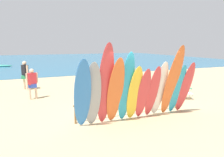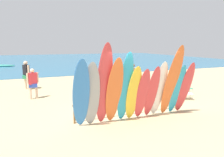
{
  "view_description": "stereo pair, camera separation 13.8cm",
  "coord_description": "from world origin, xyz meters",
  "px_view_note": "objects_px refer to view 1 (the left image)",
  "views": [
    {
      "loc": [
        -3.65,
        -6.66,
        2.73
      ],
      "look_at": [
        0.0,
        1.9,
        1.16
      ],
      "focal_mm": 32.51,
      "sensor_mm": 36.0,
      "label": 1
    },
    {
      "loc": [
        -3.52,
        -6.72,
        2.73
      ],
      "look_at": [
        0.0,
        1.9,
        1.16
      ],
      "focal_mm": 32.51,
      "sensor_mm": 36.0,
      "label": 2
    }
  ],
  "objects_px": {
    "surfboard_teal_4": "(126,88)",
    "surfboard_red_2": "(105,85)",
    "surfboard_rack": "(131,101)",
    "beachgoer_midbeach": "(110,76)",
    "beachgoer_photographing": "(25,73)",
    "beach_chair_blue": "(157,84)",
    "surfboard_grey_1": "(93,95)",
    "beachgoer_by_water": "(32,82)",
    "surfboard_orange_9": "(172,82)",
    "surfboard_teal_10": "(177,89)",
    "surfboard_red_11": "(185,88)",
    "surfboard_blue_0": "(82,95)",
    "beach_chair_striped": "(185,85)",
    "surfboard_white_8": "(160,89)",
    "beach_chair_red": "(186,90)",
    "surfboard_red_7": "(153,92)",
    "surfboard_orange_3": "(115,91)",
    "beachgoer_near_rack": "(117,71)",
    "surfboard_yellow_5": "(134,93)",
    "surfboard_red_6": "(143,94)",
    "beachgoer_strolling": "(132,76)"
  },
  "relations": [
    {
      "from": "surfboard_red_6",
      "to": "beachgoer_by_water",
      "type": "relative_size",
      "value": 1.3
    },
    {
      "from": "surfboard_orange_3",
      "to": "beach_chair_blue",
      "type": "bearing_deg",
      "value": 39.59
    },
    {
      "from": "surfboard_yellow_5",
      "to": "beachgoer_near_rack",
      "type": "bearing_deg",
      "value": 69.73
    },
    {
      "from": "surfboard_teal_4",
      "to": "surfboard_white_8",
      "type": "relative_size",
      "value": 1.15
    },
    {
      "from": "beachgoer_photographing",
      "to": "beach_chair_red",
      "type": "xyz_separation_m",
      "value": [
        7.52,
        -5.36,
        -0.58
      ]
    },
    {
      "from": "surfboard_grey_1",
      "to": "beachgoer_by_water",
      "type": "bearing_deg",
      "value": 115.1
    },
    {
      "from": "surfboard_yellow_5",
      "to": "beachgoer_by_water",
      "type": "xyz_separation_m",
      "value": [
        -3.23,
        4.59,
        -0.12
      ]
    },
    {
      "from": "surfboard_grey_1",
      "to": "beach_chair_blue",
      "type": "bearing_deg",
      "value": 40.15
    },
    {
      "from": "surfboard_blue_0",
      "to": "beach_chair_striped",
      "type": "bearing_deg",
      "value": 27.08
    },
    {
      "from": "surfboard_red_2",
      "to": "surfboard_yellow_5",
      "type": "relative_size",
      "value": 1.37
    },
    {
      "from": "surfboard_teal_10",
      "to": "beachgoer_by_water",
      "type": "height_order",
      "value": "surfboard_teal_10"
    },
    {
      "from": "surfboard_grey_1",
      "to": "beachgoer_photographing",
      "type": "height_order",
      "value": "surfboard_grey_1"
    },
    {
      "from": "surfboard_teal_4",
      "to": "surfboard_orange_9",
      "type": "distance_m",
      "value": 1.85
    },
    {
      "from": "surfboard_rack",
      "to": "beachgoer_midbeach",
      "type": "relative_size",
      "value": 2.78
    },
    {
      "from": "surfboard_blue_0",
      "to": "surfboard_yellow_5",
      "type": "relative_size",
      "value": 1.16
    },
    {
      "from": "surfboard_orange_9",
      "to": "beach_chair_striped",
      "type": "xyz_separation_m",
      "value": [
        3.3,
        2.87,
        -0.93
      ]
    },
    {
      "from": "surfboard_rack",
      "to": "beachgoer_midbeach",
      "type": "xyz_separation_m",
      "value": [
        0.8,
        4.05,
        0.38
      ]
    },
    {
      "from": "surfboard_red_11",
      "to": "beach_chair_striped",
      "type": "height_order",
      "value": "surfboard_red_11"
    },
    {
      "from": "surfboard_teal_10",
      "to": "beach_chair_blue",
      "type": "bearing_deg",
      "value": 61.33
    },
    {
      "from": "surfboard_teal_10",
      "to": "beachgoer_near_rack",
      "type": "distance_m",
      "value": 6.57
    },
    {
      "from": "surfboard_red_2",
      "to": "beachgoer_by_water",
      "type": "xyz_separation_m",
      "value": [
        -2.13,
        4.59,
        -0.51
      ]
    },
    {
      "from": "surfboard_orange_9",
      "to": "beachgoer_strolling",
      "type": "relative_size",
      "value": 1.7
    },
    {
      "from": "surfboard_blue_0",
      "to": "beach_chair_red",
      "type": "xyz_separation_m",
      "value": [
        5.86,
        1.74,
        -0.73
      ]
    },
    {
      "from": "surfboard_teal_4",
      "to": "beachgoer_midbeach",
      "type": "relative_size",
      "value": 1.59
    },
    {
      "from": "surfboard_grey_1",
      "to": "surfboard_red_2",
      "type": "relative_size",
      "value": 0.79
    },
    {
      "from": "beach_chair_blue",
      "to": "beach_chair_striped",
      "type": "height_order",
      "value": "beach_chair_striped"
    },
    {
      "from": "surfboard_orange_3",
      "to": "surfboard_teal_4",
      "type": "xyz_separation_m",
      "value": [
        0.42,
        0.02,
        0.09
      ]
    },
    {
      "from": "surfboard_orange_3",
      "to": "surfboard_red_6",
      "type": "distance_m",
      "value": 1.12
    },
    {
      "from": "surfboard_orange_9",
      "to": "beachgoer_photographing",
      "type": "distance_m",
      "value": 8.83
    },
    {
      "from": "surfboard_teal_4",
      "to": "surfboard_red_6",
      "type": "xyz_separation_m",
      "value": [
        0.68,
        -0.0,
        -0.29
      ]
    },
    {
      "from": "surfboard_teal_10",
      "to": "surfboard_red_11",
      "type": "xyz_separation_m",
      "value": [
        0.37,
        -0.02,
        0.05
      ]
    },
    {
      "from": "surfboard_teal_10",
      "to": "beachgoer_by_water",
      "type": "bearing_deg",
      "value": 134.15
    },
    {
      "from": "surfboard_orange_9",
      "to": "beachgoer_by_water",
      "type": "distance_m",
      "value": 6.73
    },
    {
      "from": "beachgoer_photographing",
      "to": "beach_chair_blue",
      "type": "xyz_separation_m",
      "value": [
        7.17,
        -3.36,
        -0.59
      ]
    },
    {
      "from": "beachgoer_near_rack",
      "to": "beach_chair_red",
      "type": "bearing_deg",
      "value": 170.24
    },
    {
      "from": "surfboard_grey_1",
      "to": "beachgoer_by_water",
      "type": "xyz_separation_m",
      "value": [
        -1.7,
        4.56,
        -0.22
      ]
    },
    {
      "from": "beach_chair_red",
      "to": "surfboard_white_8",
      "type": "bearing_deg",
      "value": -127.83
    },
    {
      "from": "surfboard_red_2",
      "to": "beachgoer_strolling",
      "type": "bearing_deg",
      "value": 50.53
    },
    {
      "from": "surfboard_white_8",
      "to": "surfboard_orange_9",
      "type": "bearing_deg",
      "value": -23.92
    },
    {
      "from": "surfboard_red_11",
      "to": "beachgoer_photographing",
      "type": "xyz_separation_m",
      "value": [
        -5.81,
        7.11,
        -0.04
      ]
    },
    {
      "from": "surfboard_red_2",
      "to": "surfboard_red_7",
      "type": "xyz_separation_m",
      "value": [
        1.87,
        0.0,
        -0.4
      ]
    },
    {
      "from": "surfboard_teal_4",
      "to": "surfboard_red_2",
      "type": "bearing_deg",
      "value": 178.34
    },
    {
      "from": "beachgoer_by_water",
      "to": "beach_chair_blue",
      "type": "distance_m",
      "value": 6.92
    },
    {
      "from": "surfboard_blue_0",
      "to": "surfboard_orange_3",
      "type": "relative_size",
      "value": 1.0
    },
    {
      "from": "surfboard_red_7",
      "to": "beachgoer_strolling",
      "type": "relative_size",
      "value": 1.24
    },
    {
      "from": "beachgoer_photographing",
      "to": "beachgoer_near_rack",
      "type": "relative_size",
      "value": 1.14
    },
    {
      "from": "surfboard_red_7",
      "to": "surfboard_white_8",
      "type": "bearing_deg",
      "value": 7.03
    },
    {
      "from": "surfboard_red_7",
      "to": "beach_chair_striped",
      "type": "height_order",
      "value": "surfboard_red_7"
    },
    {
      "from": "surfboard_orange_9",
      "to": "beach_chair_blue",
      "type": "distance_m",
      "value": 4.5
    },
    {
      "from": "surfboard_rack",
      "to": "surfboard_yellow_5",
      "type": "distance_m",
      "value": 0.75
    }
  ]
}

